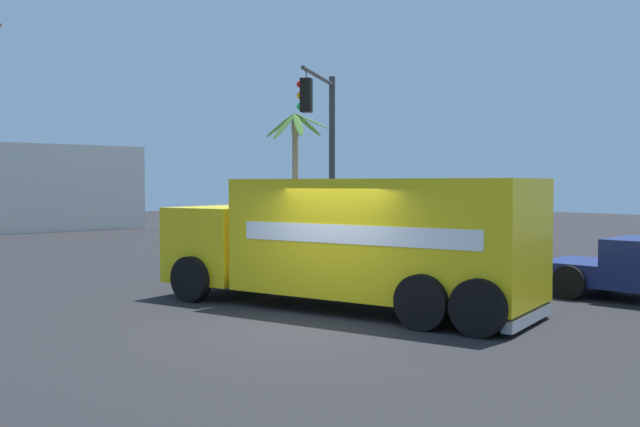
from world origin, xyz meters
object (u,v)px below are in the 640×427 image
at_px(traffic_light_secondary, 324,138).
at_px(palm_tree_far, 296,153).
at_px(delivery_truck, 352,240).
at_px(sedan_white, 453,237).
at_px(vending_machine_red, 298,221).

xyz_separation_m(traffic_light_secondary, palm_tree_far, (5.49, 8.01, -0.07)).
distance_m(traffic_light_secondary, palm_tree_far, 9.71).
height_order(delivery_truck, sedan_white, delivery_truck).
bearing_deg(delivery_truck, vending_machine_red, 54.88).
relative_size(delivery_truck, sedan_white, 1.93).
relative_size(sedan_white, palm_tree_far, 0.79).
relative_size(vending_machine_red, palm_tree_far, 0.33).
xyz_separation_m(sedan_white, palm_tree_far, (-0.47, 8.38, 3.28)).
bearing_deg(delivery_truck, sedan_white, 28.01).
relative_size(delivery_truck, palm_tree_far, 1.52).
bearing_deg(traffic_light_secondary, palm_tree_far, 55.57).
bearing_deg(palm_tree_far, vending_machine_red, -127.76).
height_order(traffic_light_secondary, sedan_white, traffic_light_secondary).
relative_size(sedan_white, vending_machine_red, 2.37).
bearing_deg(palm_tree_far, delivery_truck, -125.64).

